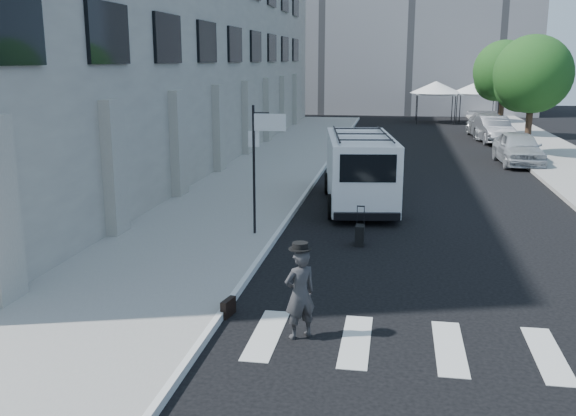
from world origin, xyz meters
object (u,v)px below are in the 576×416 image
(suitcase, at_px, (360,235))
(parked_car_b, at_px, (493,130))
(briefcase, at_px, (228,308))
(parked_car_a, at_px, (518,148))
(businessman, at_px, (300,294))
(parked_car_c, at_px, (488,125))
(cargo_van, at_px, (359,169))

(suitcase, height_order, parked_car_b, parked_car_b)
(briefcase, xyz_separation_m, suitcase, (2.20, 5.28, 0.11))
(suitcase, bearing_deg, parked_car_b, 74.82)
(briefcase, xyz_separation_m, parked_car_b, (8.70, 28.44, 0.60))
(parked_car_a, bearing_deg, briefcase, -115.66)
(businessman, bearing_deg, parked_car_a, -146.14)
(businessman, relative_size, parked_car_c, 0.31)
(businessman, height_order, briefcase, businessman)
(parked_car_c, bearing_deg, cargo_van, -111.27)
(cargo_van, height_order, parked_car_a, cargo_van)
(briefcase, height_order, parked_car_c, parked_car_c)
(parked_car_a, bearing_deg, businessman, -111.31)
(businessman, relative_size, suitcase, 1.56)
(parked_car_a, distance_m, parked_car_c, 10.81)
(parked_car_b, bearing_deg, cargo_van, -116.13)
(suitcase, relative_size, parked_car_a, 0.23)
(suitcase, bearing_deg, parked_car_c, 76.24)
(suitcase, bearing_deg, cargo_van, 94.33)
(briefcase, height_order, parked_car_b, parked_car_b)
(businessman, xyz_separation_m, parked_car_c, (7.20, 31.59, -0.04))
(cargo_van, relative_size, parked_car_a, 1.42)
(businessman, relative_size, cargo_van, 0.25)
(businessman, bearing_deg, cargo_van, -128.95)
(briefcase, bearing_deg, parked_car_c, 86.27)
(parked_car_a, relative_size, parked_car_b, 0.98)
(parked_car_a, bearing_deg, cargo_van, -126.99)
(briefcase, distance_m, parked_car_c, 32.07)
(briefcase, relative_size, parked_car_c, 0.08)
(cargo_van, xyz_separation_m, parked_car_a, (6.83, 9.83, -0.44))
(briefcase, bearing_deg, parked_car_b, 85.00)
(parked_car_a, bearing_deg, parked_car_c, 87.80)
(briefcase, height_order, cargo_van, cargo_van)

